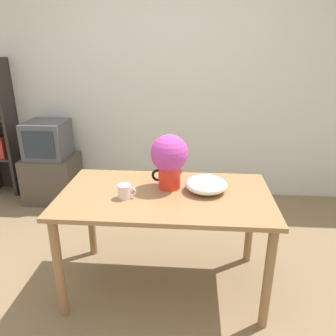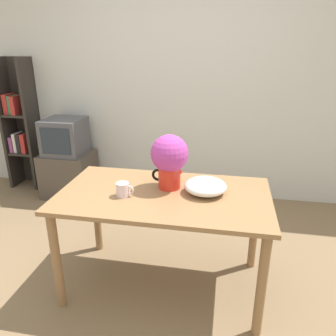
{
  "view_description": "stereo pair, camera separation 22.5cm",
  "coord_description": "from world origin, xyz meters",
  "px_view_note": "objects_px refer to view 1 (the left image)",
  "views": [
    {
      "loc": [
        0.3,
        -1.84,
        1.69
      ],
      "look_at": [
        0.14,
        0.26,
        0.9
      ],
      "focal_mm": 35.0,
      "sensor_mm": 36.0,
      "label": 1
    },
    {
      "loc": [
        0.52,
        -1.81,
        1.69
      ],
      "look_at": [
        0.14,
        0.26,
        0.9
      ],
      "focal_mm": 35.0,
      "sensor_mm": 36.0,
      "label": 2
    }
  ],
  "objects_px": {
    "white_bowl": "(206,184)",
    "tv_set": "(47,140)",
    "coffee_mug": "(125,191)",
    "flower_vase": "(169,158)"
  },
  "relations": [
    {
      "from": "white_bowl",
      "to": "tv_set",
      "type": "height_order",
      "value": "tv_set"
    },
    {
      "from": "tv_set",
      "to": "coffee_mug",
      "type": "bearing_deg",
      "value": -51.19
    },
    {
      "from": "flower_vase",
      "to": "tv_set",
      "type": "distance_m",
      "value": 1.92
    },
    {
      "from": "coffee_mug",
      "to": "tv_set",
      "type": "height_order",
      "value": "tv_set"
    },
    {
      "from": "flower_vase",
      "to": "white_bowl",
      "type": "bearing_deg",
      "value": -10.02
    },
    {
      "from": "coffee_mug",
      "to": "tv_set",
      "type": "relative_size",
      "value": 0.28
    },
    {
      "from": "flower_vase",
      "to": "tv_set",
      "type": "xyz_separation_m",
      "value": [
        -1.43,
        1.25,
        -0.25
      ]
    },
    {
      "from": "flower_vase",
      "to": "coffee_mug",
      "type": "xyz_separation_m",
      "value": [
        -0.28,
        -0.19,
        -0.17
      ]
    },
    {
      "from": "white_bowl",
      "to": "tv_set",
      "type": "bearing_deg",
      "value": 142.54
    },
    {
      "from": "flower_vase",
      "to": "tv_set",
      "type": "relative_size",
      "value": 0.87
    }
  ]
}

